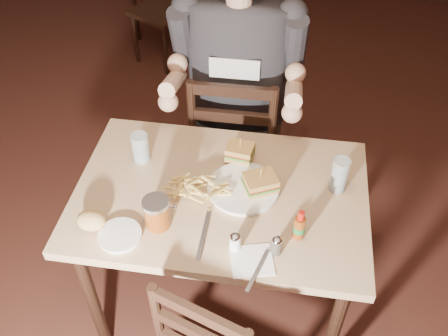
% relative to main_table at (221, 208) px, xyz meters
% --- Properties ---
extents(room_shell, '(7.00, 7.00, 7.00)m').
position_rel_main_table_xyz_m(room_shell, '(-0.28, 0.04, 0.72)').
color(room_shell, '#321813').
rests_on(room_shell, ground).
extents(main_table, '(1.16, 0.84, 0.77)m').
position_rel_main_table_xyz_m(main_table, '(0.00, 0.00, 0.00)').
color(main_table, tan).
rests_on(main_table, ground).
extents(chair_far, '(0.49, 0.52, 0.95)m').
position_rel_main_table_xyz_m(chair_far, '(-0.09, 0.63, -0.20)').
color(chair_far, black).
rests_on(chair_far, ground).
extents(bg_chair_near, '(0.51, 0.53, 0.82)m').
position_rel_main_table_xyz_m(bg_chair_near, '(-0.98, 1.99, -0.27)').
color(bg_chair_near, black).
rests_on(bg_chair_near, ground).
extents(diner, '(0.64, 0.53, 1.03)m').
position_rel_main_table_xyz_m(diner, '(-0.08, 0.58, 0.33)').
color(diner, '#28282C').
rests_on(diner, chair_far).
extents(dinner_plate, '(0.29, 0.29, 0.01)m').
position_rel_main_table_xyz_m(dinner_plate, '(0.08, 0.03, 0.10)').
color(dinner_plate, white).
rests_on(dinner_plate, main_table).
extents(sandwich_left, '(0.11, 0.09, 0.09)m').
position_rel_main_table_xyz_m(sandwich_left, '(0.03, 0.19, 0.15)').
color(sandwich_left, tan).
rests_on(sandwich_left, dinner_plate).
extents(sandwich_right, '(0.15, 0.14, 0.10)m').
position_rel_main_table_xyz_m(sandwich_right, '(0.14, 0.04, 0.16)').
color(sandwich_right, tan).
rests_on(sandwich_right, dinner_plate).
extents(fries_pile, '(0.27, 0.20, 0.04)m').
position_rel_main_table_xyz_m(fries_pile, '(-0.07, -0.02, 0.12)').
color(fries_pile, '#E9CA70').
rests_on(fries_pile, dinner_plate).
extents(ketchup_dollop, '(0.05, 0.05, 0.01)m').
position_rel_main_table_xyz_m(ketchup_dollop, '(0.17, 0.09, 0.11)').
color(ketchup_dollop, maroon).
rests_on(ketchup_dollop, dinner_plate).
extents(glass_left, '(0.07, 0.07, 0.13)m').
position_rel_main_table_xyz_m(glass_left, '(-0.35, 0.10, 0.15)').
color(glass_left, silver).
rests_on(glass_left, main_table).
extents(glass_right, '(0.07, 0.07, 0.14)m').
position_rel_main_table_xyz_m(glass_right, '(0.42, 0.13, 0.16)').
color(glass_right, silver).
rests_on(glass_right, main_table).
extents(hot_sauce, '(0.04, 0.04, 0.13)m').
position_rel_main_table_xyz_m(hot_sauce, '(0.31, -0.13, 0.15)').
color(hot_sauce, '#77350D').
rests_on(hot_sauce, main_table).
extents(salt_shaker, '(0.04, 0.04, 0.07)m').
position_rel_main_table_xyz_m(salt_shaker, '(0.11, -0.24, 0.13)').
color(salt_shaker, white).
rests_on(salt_shaker, main_table).
extents(pepper_shaker, '(0.04, 0.04, 0.07)m').
position_rel_main_table_xyz_m(pepper_shaker, '(0.25, -0.22, 0.13)').
color(pepper_shaker, '#38332D').
rests_on(pepper_shaker, main_table).
extents(syrup_dispenser, '(0.10, 0.10, 0.12)m').
position_rel_main_table_xyz_m(syrup_dispenser, '(-0.17, -0.20, 0.15)').
color(syrup_dispenser, '#77350D').
rests_on(syrup_dispenser, main_table).
extents(napkin, '(0.17, 0.17, 0.00)m').
position_rel_main_table_xyz_m(napkin, '(0.18, -0.27, 0.09)').
color(napkin, white).
rests_on(napkin, main_table).
extents(knife, '(0.04, 0.23, 0.01)m').
position_rel_main_table_xyz_m(knife, '(-0.01, -0.20, 0.10)').
color(knife, silver).
rests_on(knife, napkin).
extents(fork, '(0.05, 0.17, 0.01)m').
position_rel_main_table_xyz_m(fork, '(0.21, -0.31, 0.10)').
color(fork, silver).
rests_on(fork, napkin).
extents(side_plate, '(0.16, 0.16, 0.01)m').
position_rel_main_table_xyz_m(side_plate, '(-0.28, -0.29, 0.10)').
color(side_plate, white).
rests_on(side_plate, main_table).
extents(bread_roll, '(0.11, 0.09, 0.06)m').
position_rel_main_table_xyz_m(bread_roll, '(-0.39, -0.28, 0.13)').
color(bread_roll, tan).
rests_on(bread_roll, side_plate).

